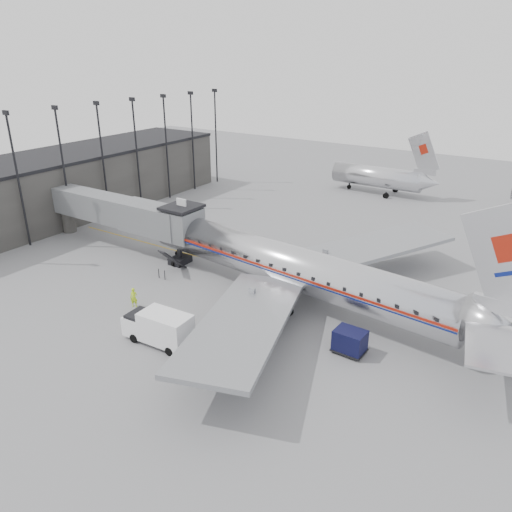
{
  "coord_description": "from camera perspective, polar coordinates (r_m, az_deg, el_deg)",
  "views": [
    {
      "loc": [
        24.34,
        -32.96,
        21.29
      ],
      "look_at": [
        0.62,
        3.28,
        3.2
      ],
      "focal_mm": 35.0,
      "sensor_mm": 36.0,
      "label": 1
    }
  ],
  "objects": [
    {
      "name": "ground",
      "position": [
        46.18,
        -2.88,
        -4.82
      ],
      "size": [
        160.0,
        160.0,
        0.0
      ],
      "primitive_type": "plane",
      "color": "slate",
      "rests_on": "ground"
    },
    {
      "name": "terminal",
      "position": [
        74.49,
        -20.04,
        7.88
      ],
      "size": [
        12.0,
        46.0,
        8.0
      ],
      "primitive_type": "cube",
      "color": "#393633",
      "rests_on": "ground"
    },
    {
      "name": "apron_line",
      "position": [
        49.26,
        4.06,
        -3.0
      ],
      "size": [
        60.0,
        0.15,
        0.01
      ],
      "primitive_type": "cube",
      "rotation": [
        0.0,
        0.0,
        1.57
      ],
      "color": "gold",
      "rests_on": "ground"
    },
    {
      "name": "jet_bridge",
      "position": [
        57.58,
        -14.37,
        4.66
      ],
      "size": [
        21.0,
        6.2,
        7.1
      ],
      "color": "#585B5D",
      "rests_on": "ground"
    },
    {
      "name": "floodlight_masts",
      "position": [
        70.48,
        -15.27,
        11.32
      ],
      "size": [
        0.9,
        42.25,
        15.25
      ],
      "color": "black",
      "rests_on": "ground"
    },
    {
      "name": "distant_aircraft_near",
      "position": [
        81.53,
        13.78,
        8.87
      ],
      "size": [
        16.39,
        3.2,
        10.26
      ],
      "color": "silver",
      "rests_on": "ground"
    },
    {
      "name": "airliner",
      "position": [
        44.61,
        4.43,
        -1.36
      ],
      "size": [
        39.88,
        36.76,
        12.63
      ],
      "rotation": [
        0.0,
        0.0,
        -0.12
      ],
      "color": "silver",
      "rests_on": "ground"
    },
    {
      "name": "service_van",
      "position": [
        39.63,
        -11.09,
        -7.93
      ],
      "size": [
        5.77,
        2.49,
        2.67
      ],
      "rotation": [
        0.0,
        0.0,
        0.05
      ],
      "color": "white",
      "rests_on": "ground"
    },
    {
      "name": "baggage_cart_navy",
      "position": [
        38.56,
        10.67,
        -9.53
      ],
      "size": [
        2.45,
        1.9,
        1.88
      ],
      "rotation": [
        0.0,
        0.0,
        -0.04
      ],
      "color": "black",
      "rests_on": "ground"
    },
    {
      "name": "ramp_worker",
      "position": [
        45.6,
        -13.79,
        -4.63
      ],
      "size": [
        0.77,
        0.69,
        1.77
      ],
      "primitive_type": "imported",
      "rotation": [
        0.0,
        0.0,
        0.52
      ],
      "color": "#B9E71B",
      "rests_on": "ground"
    }
  ]
}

